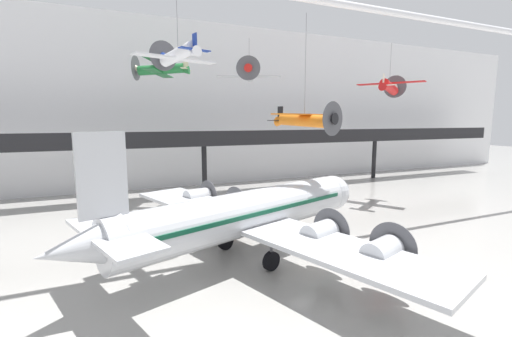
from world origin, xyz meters
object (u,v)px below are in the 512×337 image
at_px(suspended_plane_white_twin, 178,55).
at_px(suspended_plane_silver_racer, 249,74).
at_px(suspended_plane_orange_highwing, 304,120).
at_px(suspended_plane_green_biplane, 161,69).
at_px(suspended_plane_red_highwing, 389,87).
at_px(info_sign_pedestal, 353,262).
at_px(airliner_silver_main, 243,215).

xyz_separation_m(suspended_plane_white_twin, suspended_plane_silver_racer, (10.29, 11.86, 0.61)).
distance_m(suspended_plane_orange_highwing, suspended_plane_green_biplane, 19.80).
relative_size(suspended_plane_red_highwing, suspended_plane_silver_racer, 1.04).
xyz_separation_m(suspended_plane_green_biplane, suspended_plane_red_highwing, (25.62, -9.71, -1.91)).
xyz_separation_m(suspended_plane_orange_highwing, suspended_plane_white_twin, (-11.06, -1.02, 4.51)).
relative_size(suspended_plane_silver_racer, info_sign_pedestal, 5.66).
height_order(airliner_silver_main, suspended_plane_green_biplane, suspended_plane_green_biplane).
distance_m(suspended_plane_white_twin, suspended_plane_silver_racer, 15.72).
bearing_deg(airliner_silver_main, suspended_plane_red_highwing, 5.80).
height_order(suspended_plane_orange_highwing, info_sign_pedestal, suspended_plane_orange_highwing).
height_order(suspended_plane_red_highwing, suspended_plane_silver_racer, same).
relative_size(suspended_plane_white_twin, suspended_plane_silver_racer, 0.88).
bearing_deg(info_sign_pedestal, suspended_plane_silver_racer, 104.56).
distance_m(suspended_plane_orange_highwing, info_sign_pedestal, 12.81).
bearing_deg(suspended_plane_orange_highwing, suspended_plane_silver_racer, 163.77).
relative_size(suspended_plane_green_biplane, info_sign_pedestal, 6.29).
xyz_separation_m(suspended_plane_green_biplane, suspended_plane_silver_racer, (8.98, -5.35, -0.78)).
height_order(suspended_plane_green_biplane, suspended_plane_white_twin, same).
xyz_separation_m(airliner_silver_main, suspended_plane_red_highwing, (23.34, 10.69, 10.64)).
height_order(airliner_silver_main, suspended_plane_white_twin, suspended_plane_white_twin).
distance_m(suspended_plane_white_twin, info_sign_pedestal, 18.77).
relative_size(suspended_plane_white_twin, info_sign_pedestal, 5.00).
distance_m(suspended_plane_green_biplane, suspended_plane_silver_racer, 10.49).
height_order(airliner_silver_main, info_sign_pedestal, airliner_silver_main).
distance_m(suspended_plane_orange_highwing, suspended_plane_silver_racer, 12.02).
distance_m(suspended_plane_red_highwing, suspended_plane_silver_racer, 17.24).
xyz_separation_m(airliner_silver_main, suspended_plane_silver_racer, (6.70, 15.05, 11.77)).
bearing_deg(suspended_plane_orange_highwing, info_sign_pedestal, -27.79).
relative_size(suspended_plane_red_highwing, info_sign_pedestal, 5.90).
height_order(suspended_plane_white_twin, suspended_plane_red_highwing, same).
height_order(suspended_plane_orange_highwing, suspended_plane_white_twin, suspended_plane_white_twin).
distance_m(airliner_silver_main, suspended_plane_silver_racer, 20.25).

